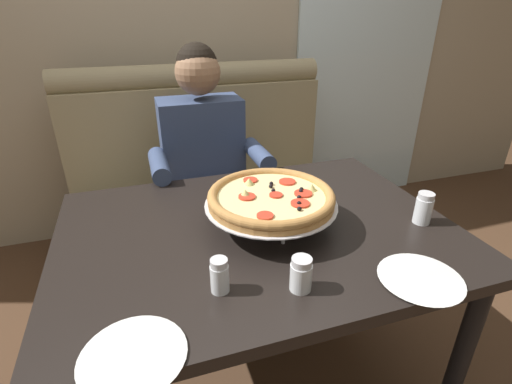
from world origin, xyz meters
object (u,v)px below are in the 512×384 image
Objects in this scene: dining_table at (258,248)px; plate_near_right at (133,354)px; booth_bench at (208,198)px; plate_near_left at (421,277)px; pizza at (271,198)px; shaker_parmesan at (220,278)px; shaker_pepper_flakes at (423,210)px; diner_main at (207,167)px; shaker_oregano at (301,276)px.

dining_table is 5.70× the size of plate_near_right.
booth_bench is 1.42m from plate_near_left.
pizza is 1.92× the size of plate_near_left.
shaker_parmesan reaches higher than plate_near_right.
shaker_pepper_flakes is at bearing -14.73° from dining_table.
booth_bench is at bearing 116.55° from shaker_pepper_flakes.
booth_bench is 6.63× the size of plate_near_right.
dining_table is at bearing -86.48° from diner_main.
diner_main is at bearing -98.87° from booth_bench.
plate_near_left is (0.37, -1.07, 0.05)m from diner_main.
dining_table is 0.35m from shaker_parmesan.
pizza is 3.94× the size of shaker_pepper_flakes.
pizza reaches higher than shaker_oregano.
shaker_pepper_flakes is at bearing -63.45° from booth_bench.
shaker_pepper_flakes is at bearing -15.86° from pizza.
pizza is at bearing -87.33° from booth_bench.
shaker_oregano is at bearing -87.19° from diner_main.
diner_main reaches higher than plate_near_right.
diner_main is 11.49× the size of shaker_pepper_flakes.
pizza is 1.92× the size of plate_near_right.
diner_main is 13.08× the size of shaker_parmesan.
shaker_parmesan is (-0.20, 0.06, 0.00)m from shaker_oregano.
shaker_oregano reaches higher than plate_near_left.
diner_main is at bearing 80.84° from shaker_parmesan.
booth_bench is 3.46× the size of pizza.
shaker_pepper_flakes is at bearing 15.89° from plate_near_right.
dining_table is at bearing 44.91° from plate_near_right.
plate_near_left and plate_near_right have the same top height.
booth_bench is 1.46m from plate_near_right.
plate_near_right is (-0.42, -0.09, -0.03)m from shaker_oregano.
shaker_oregano reaches higher than dining_table.
pizza is 4.55× the size of shaker_oregano.
pizza is 0.33m from shaker_oregano.
shaker_oregano is 0.43m from plate_near_right.
plate_near_right reaches higher than dining_table.
shaker_pepper_flakes is 0.49× the size of plate_near_right.
booth_bench is 1.05m from pizza.
plate_near_left is 0.75m from plate_near_right.
diner_main is 1.01m from shaker_pepper_flakes.
dining_table is 0.52m from plate_near_left.
pizza is at bearing 41.97° from plate_near_right.
dining_table is 2.98× the size of pizza.
booth_bench is 1.33m from shaker_oregano.
booth_bench reaches higher than shaker_oregano.
plate_near_right is at bearing -178.40° from plate_near_left.
booth_bench is 6.66× the size of plate_near_left.
pizza reaches higher than shaker_pepper_flakes.
booth_bench is at bearing 90.00° from dining_table.
booth_bench is 0.98m from dining_table.
pizza is 0.36m from shaker_parmesan.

